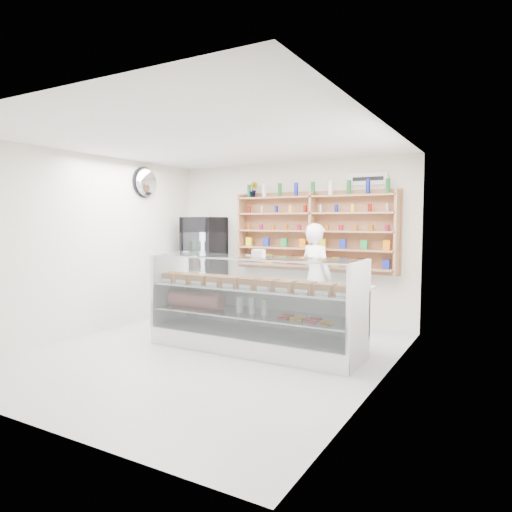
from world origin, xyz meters
The scene contains 8 objects.
room centered at (0.00, 0.00, 1.40)m, with size 5.00×5.00×5.00m.
display_counter centered at (0.42, 0.48, 0.36)m, with size 2.97×0.89×1.29m.
shop_worker centered at (0.75, 1.89, 0.87)m, with size 0.63×0.42×1.73m, color white.
drinks_cooler centered at (-1.62, 2.13, 0.93)m, with size 0.67×0.66×1.84m.
wall_shelving centered at (0.50, 2.34, 1.59)m, with size 2.84×0.28×1.33m.
potted_plant centered at (-0.65, 2.34, 2.33)m, with size 0.15×0.12×0.28m, color #1E6626.
security_mirror centered at (-2.17, 1.20, 2.45)m, with size 0.15×0.50×0.50m, color silver.
wall_sign centered at (1.40, 2.47, 2.45)m, with size 0.62×0.03×0.20m, color white.
Camera 1 is at (3.47, -4.88, 1.77)m, focal length 32.00 mm.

